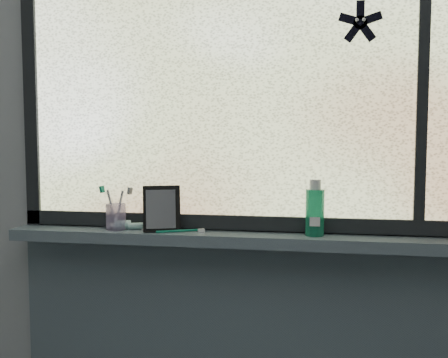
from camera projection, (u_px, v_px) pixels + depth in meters
The scene contains 12 objects.
wall_back at pixel (240, 165), 1.76m from camera, with size 3.00×0.01×2.50m, color #9EA3A8.
windowsill at pixel (236, 239), 1.71m from camera, with size 1.62×0.14×0.04m, color #50606B.
window_pane at pixel (239, 84), 1.72m from camera, with size 1.50×0.01×1.00m, color silver.
frame_bottom at pixel (238, 222), 1.75m from camera, with size 1.60×0.03×0.05m, color black.
frame_left at pixel (32, 88), 1.84m from camera, with size 0.05×0.03×1.10m, color black.
frame_mullion at pixel (422, 81), 1.61m from camera, with size 0.04×0.03×1.00m, color black.
starfish_sticker at pixel (360, 22), 1.62m from camera, with size 0.15×0.02×0.15m, color black, non-canonical shape.
vanity_mirror at pixel (162, 209), 1.73m from camera, with size 0.13×0.06×0.16m, color black.
toothpaste_tube at pixel (128, 225), 1.78m from camera, with size 0.18×0.04×0.03m, color white, non-canonical shape.
toothbrush_cup at pixel (116, 217), 1.77m from camera, with size 0.07×0.07×0.09m, color #B9A7DD.
toothbrush_lying at pixel (177, 230), 1.73m from camera, with size 0.18×0.02×0.01m, color #0C7356, non-canonical shape.
mouthwash_bottle at pixel (315, 208), 1.66m from camera, with size 0.06×0.06×0.15m, color #1C9568.
Camera 1 is at (0.25, -0.44, 1.34)m, focal length 40.00 mm.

